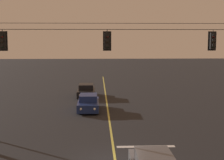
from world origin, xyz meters
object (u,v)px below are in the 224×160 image
at_px(traffic_light_left_inner, 107,41).
at_px(traffic_light_centre, 213,41).
at_px(car_oncoming_lead, 88,103).
at_px(traffic_light_leftmost, 3,41).
at_px(car_oncoming_trailing, 86,91).

relative_size(traffic_light_left_inner, traffic_light_centre, 1.00).
bearing_deg(car_oncoming_lead, traffic_light_centre, -51.90).
bearing_deg(traffic_light_centre, car_oncoming_lead, 128.10).
xyz_separation_m(traffic_light_left_inner, car_oncoming_lead, (-1.38, 9.60, -5.45)).
bearing_deg(traffic_light_leftmost, car_oncoming_trailing, 75.95).
height_order(traffic_light_centre, car_oncoming_lead, traffic_light_centre).
distance_m(traffic_light_left_inner, car_oncoming_trailing, 17.46).
xyz_separation_m(traffic_light_left_inner, car_oncoming_trailing, (-1.80, 16.49, -5.45)).
xyz_separation_m(traffic_light_leftmost, car_oncoming_lead, (4.55, 9.60, -5.45)).
bearing_deg(car_oncoming_lead, traffic_light_left_inner, -81.82).
bearing_deg(traffic_light_leftmost, traffic_light_centre, 0.00).
distance_m(traffic_light_centre, car_oncoming_lead, 13.37).
xyz_separation_m(traffic_light_leftmost, traffic_light_centre, (12.08, 0.00, 0.00)).
distance_m(traffic_light_leftmost, traffic_light_left_inner, 5.93).
height_order(traffic_light_leftmost, traffic_light_left_inner, same).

